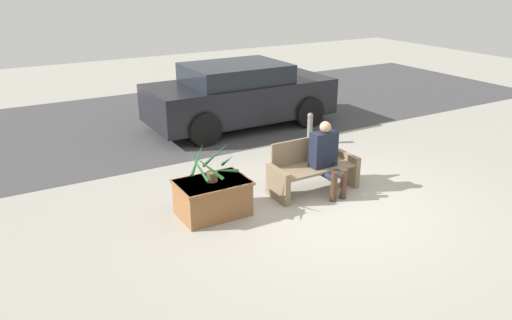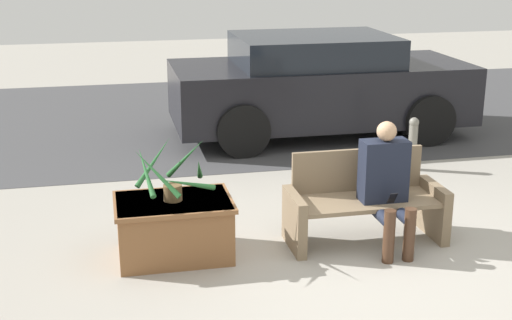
% 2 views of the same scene
% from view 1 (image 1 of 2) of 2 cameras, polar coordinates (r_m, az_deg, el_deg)
% --- Properties ---
extents(ground_plane, '(30.00, 30.00, 0.00)m').
position_cam_1_polar(ground_plane, '(7.83, 8.18, -5.06)').
color(ground_plane, '#9E998E').
extents(road_surface, '(20.00, 6.00, 0.01)m').
position_cam_1_polar(road_surface, '(12.58, -8.30, 5.02)').
color(road_surface, '#424244').
rests_on(road_surface, ground_plane).
extents(bench, '(1.47, 0.58, 0.84)m').
position_cam_1_polar(bench, '(8.17, 6.41, -0.96)').
color(bench, '#7A664C').
rests_on(bench, ground_plane).
extents(person_seated, '(0.43, 0.59, 1.18)m').
position_cam_1_polar(person_seated, '(8.02, 8.06, 0.53)').
color(person_seated, black).
rests_on(person_seated, ground_plane).
extents(planter_box, '(1.04, 0.72, 0.54)m').
position_cam_1_polar(planter_box, '(7.36, -4.98, -4.19)').
color(planter_box, brown).
rests_on(planter_box, ground_plane).
extents(potted_plant, '(0.70, 0.71, 0.55)m').
position_cam_1_polar(potted_plant, '(7.15, -5.06, -0.82)').
color(potted_plant, brown).
rests_on(potted_plant, planter_box).
extents(parked_car, '(4.22, 1.98, 1.45)m').
position_cam_1_polar(parked_car, '(11.47, -1.92, 7.46)').
color(parked_car, black).
rests_on(parked_car, ground_plane).
extents(bollard_post, '(0.12, 0.12, 0.67)m').
position_cam_1_polar(bollard_post, '(10.39, 6.18, 3.71)').
color(bollard_post, slate).
rests_on(bollard_post, ground_plane).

